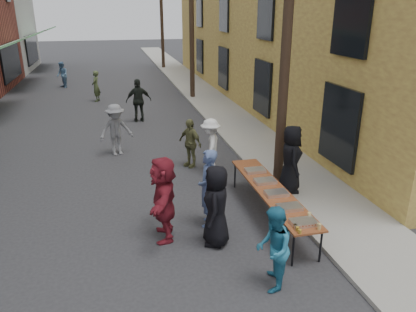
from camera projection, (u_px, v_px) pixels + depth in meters
name	position (u px, v px, depth m)	size (l,w,h in m)	color
ground	(129.00, 269.00, 7.76)	(120.00, 120.00, 0.00)	#28282B
sidewalk	(205.00, 97.00, 22.53)	(2.20, 60.00, 0.10)	gray
building_ochre	(322.00, 2.00, 21.26)	(10.00, 28.00, 10.00)	olive
utility_pole_near	(288.00, 16.00, 9.89)	(0.26, 0.26, 9.00)	#2D2116
utility_pole_mid	(191.00, 12.00, 20.85)	(0.26, 0.26, 9.00)	#2D2116
utility_pole_far	(161.00, 10.00, 31.80)	(0.26, 0.26, 9.00)	#2D2116
serving_table	(271.00, 191.00, 9.38)	(0.70, 4.00, 0.75)	brown
catering_tray_sausage	(303.00, 222.00, 7.85)	(0.50, 0.33, 0.08)	maroon
catering_tray_foil_b	(289.00, 207.00, 8.44)	(0.50, 0.33, 0.08)	#B2B2B7
catering_tray_buns	(276.00, 193.00, 9.08)	(0.50, 0.33, 0.08)	tan
catering_tray_foil_d	(265.00, 181.00, 9.72)	(0.50, 0.33, 0.08)	#B2B2B7
catering_tray_buns_end	(255.00, 170.00, 10.36)	(0.50, 0.33, 0.08)	tan
condiment_jar_a	(300.00, 232.00, 7.52)	(0.07, 0.07, 0.08)	#A57F26
condiment_jar_b	(297.00, 229.00, 7.61)	(0.07, 0.07, 0.08)	#A57F26
condiment_jar_c	(295.00, 226.00, 7.71)	(0.07, 0.07, 0.08)	#A57F26
cup_stack	(319.00, 227.00, 7.65)	(0.08, 0.08, 0.12)	tan
guest_front_a	(216.00, 206.00, 8.32)	(0.85, 0.56, 1.75)	black
guest_front_b	(208.00, 188.00, 9.06)	(0.66, 0.43, 1.81)	#485B8B
guest_front_c	(273.00, 249.00, 7.00)	(0.76, 0.59, 1.56)	teal
guest_front_d	(211.00, 145.00, 12.14)	(1.06, 0.61, 1.64)	white
guest_front_e	(190.00, 143.00, 12.53)	(0.90, 0.37, 1.53)	brown
guest_queue_back	(164.00, 198.00, 8.52)	(1.72, 0.55, 1.86)	maroon
server	(291.00, 159.00, 10.52)	(0.88, 0.57, 1.80)	black
passerby_left	(116.00, 130.00, 13.51)	(1.12, 0.65, 1.74)	slate
passerby_mid	(139.00, 101.00, 17.50)	(1.09, 0.45, 1.86)	black
passerby_right	(96.00, 86.00, 21.39)	(0.59, 0.39, 1.61)	#44522F
passerby_far	(62.00, 75.00, 25.10)	(0.77, 0.60, 1.58)	#567FA7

